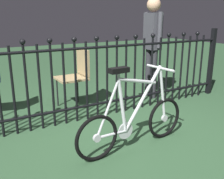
% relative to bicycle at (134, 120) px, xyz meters
% --- Properties ---
extents(ground_plane, '(20.00, 20.00, 0.00)m').
position_rel_bicycle_xyz_m(ground_plane, '(-0.03, 0.19, -0.32)').
color(ground_plane, '#325736').
extents(iron_fence, '(4.82, 0.07, 1.16)m').
position_rel_bicycle_xyz_m(iron_fence, '(-0.11, 0.98, 0.27)').
color(iron_fence, black).
rests_on(iron_fence, ground).
extents(bicycle, '(1.38, 0.40, 0.90)m').
position_rel_bicycle_xyz_m(bicycle, '(0.00, 0.00, 0.00)').
color(bicycle, black).
rests_on(bicycle, ground).
extents(chair_tan, '(0.44, 0.43, 0.89)m').
position_rel_bicycle_xyz_m(chair_tan, '(-0.00, 1.53, 0.22)').
color(chair_tan, black).
rests_on(chair_tan, ground).
extents(person_visitor, '(0.22, 0.47, 1.65)m').
position_rel_bicycle_xyz_m(person_visitor, '(1.30, 1.36, 0.67)').
color(person_visitor, '#2D2D33').
rests_on(person_visitor, ground).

